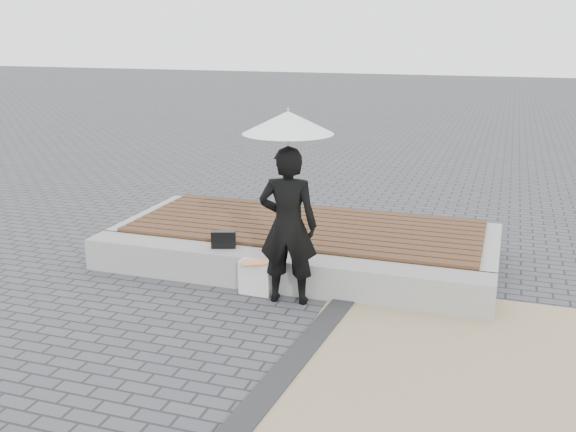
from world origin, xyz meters
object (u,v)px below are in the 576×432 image
(parasol, at_px, (288,122))
(handbag, at_px, (224,239))
(woman, at_px, (288,226))
(seating_ledge, at_px, (276,271))
(canvas_tote, at_px, (256,277))

(parasol, bearing_deg, handbag, 156.89)
(woman, distance_m, parasol, 1.13)
(seating_ledge, distance_m, handbag, 0.77)
(woman, height_order, parasol, parasol)
(parasol, xyz_separation_m, handbag, (-0.97, 0.41, -1.52))
(parasol, relative_size, canvas_tote, 3.11)
(seating_ledge, relative_size, parasol, 4.02)
(woman, bearing_deg, seating_ledge, -61.38)
(seating_ledge, relative_size, woman, 2.81)
(handbag, bearing_deg, parasol, -41.54)
(handbag, bearing_deg, woman, -41.54)
(parasol, bearing_deg, canvas_tote, 169.05)
(seating_ledge, distance_m, parasol, 1.88)
(seating_ledge, bearing_deg, canvas_tote, -119.37)
(handbag, bearing_deg, seating_ledge, -23.08)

